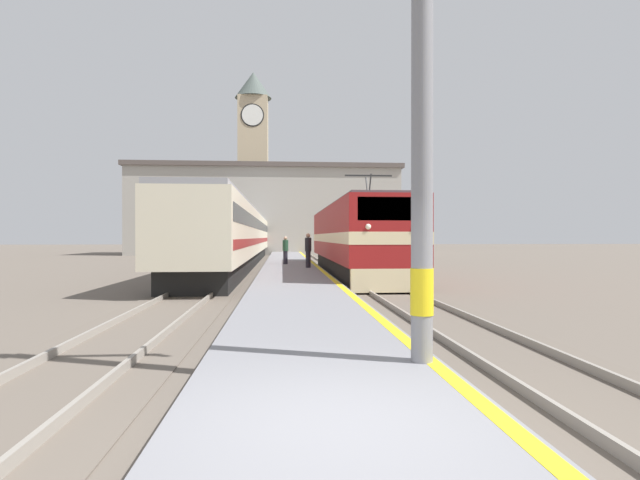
{
  "coord_description": "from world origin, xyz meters",
  "views": [
    {
      "loc": [
        -0.51,
        -4.25,
        1.97
      ],
      "look_at": [
        1.88,
        26.95,
        1.78
      ],
      "focal_mm": 28.0,
      "sensor_mm": 36.0,
      "label": 1
    }
  ],
  "objects_px": {
    "locomotive_train": "(353,239)",
    "person_on_platform": "(285,250)",
    "catenary_mast": "(426,30)",
    "second_waiting_passenger": "(308,249)",
    "clock_tower": "(253,156)",
    "passenger_train": "(244,236)"
  },
  "relations": [
    {
      "from": "catenary_mast",
      "to": "clock_tower",
      "type": "bearing_deg",
      "value": 95.23
    },
    {
      "from": "person_on_platform",
      "to": "catenary_mast",
      "type": "bearing_deg",
      "value": -85.97
    },
    {
      "from": "catenary_mast",
      "to": "person_on_platform",
      "type": "bearing_deg",
      "value": 94.03
    },
    {
      "from": "second_waiting_passenger",
      "to": "catenary_mast",
      "type": "bearing_deg",
      "value": -88.61
    },
    {
      "from": "locomotive_train",
      "to": "second_waiting_passenger",
      "type": "bearing_deg",
      "value": 171.31
    },
    {
      "from": "catenary_mast",
      "to": "person_on_platform",
      "type": "relative_size",
      "value": 5.32
    },
    {
      "from": "passenger_train",
      "to": "second_waiting_passenger",
      "type": "bearing_deg",
      "value": -72.95
    },
    {
      "from": "locomotive_train",
      "to": "clock_tower",
      "type": "bearing_deg",
      "value": 99.92
    },
    {
      "from": "person_on_platform",
      "to": "second_waiting_passenger",
      "type": "bearing_deg",
      "value": -71.94
    },
    {
      "from": "locomotive_train",
      "to": "passenger_train",
      "type": "height_order",
      "value": "locomotive_train"
    },
    {
      "from": "locomotive_train",
      "to": "clock_tower",
      "type": "xyz_separation_m",
      "value": [
        -7.61,
        43.51,
        11.26
      ]
    },
    {
      "from": "locomotive_train",
      "to": "person_on_platform",
      "type": "distance_m",
      "value": 5.27
    },
    {
      "from": "clock_tower",
      "to": "catenary_mast",
      "type": "bearing_deg",
      "value": -84.77
    },
    {
      "from": "second_waiting_passenger",
      "to": "person_on_platform",
      "type": "bearing_deg",
      "value": 108.06
    },
    {
      "from": "catenary_mast",
      "to": "person_on_platform",
      "type": "distance_m",
      "value": 23.52
    },
    {
      "from": "passenger_train",
      "to": "clock_tower",
      "type": "xyz_separation_m",
      "value": [
        -0.91,
        28.91,
        11.07
      ]
    },
    {
      "from": "locomotive_train",
      "to": "catenary_mast",
      "type": "distance_m",
      "value": 19.6
    },
    {
      "from": "second_waiting_passenger",
      "to": "passenger_train",
      "type": "bearing_deg",
      "value": 107.05
    },
    {
      "from": "person_on_platform",
      "to": "clock_tower",
      "type": "distance_m",
      "value": 41.56
    },
    {
      "from": "locomotive_train",
      "to": "person_on_platform",
      "type": "bearing_deg",
      "value": 131.76
    },
    {
      "from": "passenger_train",
      "to": "clock_tower",
      "type": "distance_m",
      "value": 30.97
    },
    {
      "from": "passenger_train",
      "to": "second_waiting_passenger",
      "type": "height_order",
      "value": "passenger_train"
    }
  ]
}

